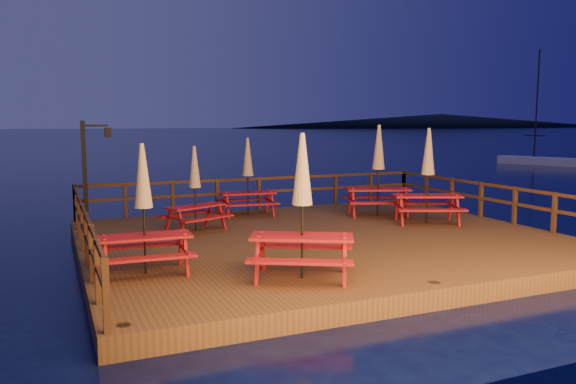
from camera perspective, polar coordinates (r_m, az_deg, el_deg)
name	(u,v)px	position (r m, az deg, el deg)	size (l,w,h in m)	color
ground	(323,251)	(14.81, 3.57, -6.00)	(500.00, 500.00, 0.00)	black
deck	(323,244)	(14.76, 3.58, -5.25)	(12.00, 10.00, 0.40)	#4C3518
deck_piles	(323,262)	(14.88, 3.56, -7.13)	(11.44, 9.44, 1.40)	#3C2A13
railing	(296,198)	(16.18, 0.78, -0.66)	(11.80, 9.75, 1.10)	#3C2A13
lamp_post	(90,162)	(17.50, -19.48, 2.92)	(0.85, 0.18, 3.00)	black
headland_right	(441,121)	(309.28, 15.26, 7.01)	(230.40, 86.40, 7.00)	black
sailboat	(538,161)	(47.67, 24.05, 2.90)	(3.32, 5.98, 9.00)	silver
picnic_table_0	(195,187)	(15.44, -9.44, 0.50)	(2.00, 1.85, 2.32)	maroon
picnic_table_1	(302,204)	(10.55, 1.45, -1.22)	(2.45, 2.31, 2.77)	maroon
picnic_table_2	(378,169)	(17.94, 9.16, 2.36)	(2.45, 2.24, 2.87)	maroon
picnic_table_3	(144,207)	(11.23, -14.45, -1.48)	(1.87, 1.57, 2.56)	maroon
picnic_table_4	(428,174)	(16.85, 14.01, 1.77)	(2.42, 2.23, 2.78)	maroon
picnic_table_5	(248,175)	(17.77, -4.10, 1.70)	(1.86, 1.59, 2.46)	maroon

